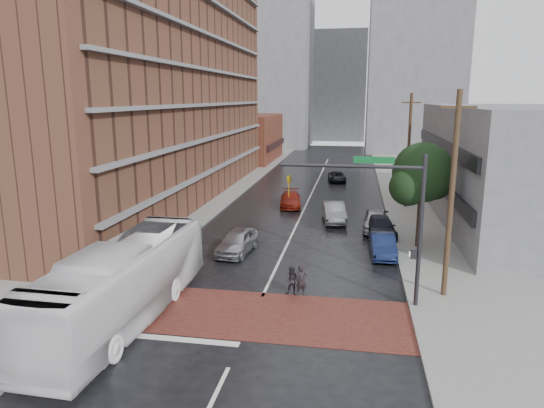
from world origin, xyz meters
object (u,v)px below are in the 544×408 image
(car_parked_mid, at_px, (381,227))
(transit_bus, at_px, (123,283))
(car_travel_b, at_px, (334,212))
(car_parked_near, at_px, (383,245))
(pedestrian_a, at_px, (301,281))
(pedestrian_b, at_px, (292,281))
(suv_travel, at_px, (337,177))
(car_travel_c, at_px, (290,199))
(car_parked_far, at_px, (376,220))
(car_travel_a, at_px, (237,242))

(car_parked_mid, bearing_deg, transit_bus, -131.51)
(car_travel_b, distance_m, car_parked_near, 8.76)
(pedestrian_a, height_order, pedestrian_b, pedestrian_a)
(car_travel_b, relative_size, suv_travel, 1.12)
(car_parked_near, height_order, car_parked_mid, same)
(car_parked_mid, bearing_deg, car_travel_c, 127.76)
(car_parked_near, bearing_deg, car_travel_c, 118.01)
(car_travel_b, distance_m, car_parked_mid, 4.98)
(suv_travel, distance_m, car_parked_far, 21.17)
(car_travel_c, bearing_deg, pedestrian_b, -89.15)
(car_travel_a, xyz_separation_m, suv_travel, (5.13, 27.82, -0.18))
(pedestrian_a, distance_m, car_travel_c, 20.09)
(pedestrian_a, relative_size, car_travel_c, 0.35)
(car_parked_near, bearing_deg, car_parked_far, 89.72)
(pedestrian_a, xyz_separation_m, car_travel_a, (-4.75, 6.02, -0.03))
(pedestrian_b, height_order, car_parked_far, car_parked_far)
(suv_travel, distance_m, car_parked_mid, 22.70)
(pedestrian_a, xyz_separation_m, suv_travel, (0.39, 33.84, -0.21))
(car_travel_a, xyz_separation_m, car_parked_mid, (9.09, 5.47, -0.07))
(pedestrian_a, relative_size, car_travel_b, 0.34)
(car_travel_a, relative_size, suv_travel, 1.07)
(car_parked_mid, bearing_deg, pedestrian_a, -115.09)
(car_parked_far, bearing_deg, pedestrian_b, -106.45)
(car_travel_b, distance_m, suv_travel, 18.77)
(pedestrian_b, xyz_separation_m, car_travel_a, (-4.30, 6.02, 0.01))
(transit_bus, xyz_separation_m, car_parked_near, (11.65, 11.00, -1.06))
(pedestrian_b, bearing_deg, car_travel_c, 105.85)
(car_travel_a, xyz_separation_m, car_parked_far, (8.82, 6.98, 0.01))
(car_travel_a, height_order, car_travel_c, car_travel_a)
(transit_bus, height_order, car_travel_b, transit_bus)
(car_travel_b, bearing_deg, car_travel_c, 122.45)
(car_travel_c, height_order, car_parked_far, car_parked_far)
(suv_travel, bearing_deg, car_travel_b, -95.36)
(car_travel_c, xyz_separation_m, car_parked_mid, (7.56, -8.34, 0.03))
(suv_travel, height_order, car_parked_mid, car_parked_mid)
(pedestrian_a, xyz_separation_m, car_travel_b, (0.89, 15.08, -0.02))
(transit_bus, bearing_deg, car_travel_b, 67.99)
(car_parked_near, bearing_deg, car_travel_a, -176.08)
(car_travel_c, distance_m, car_parked_mid, 11.26)
(pedestrian_b, height_order, suv_travel, pedestrian_b)
(car_travel_a, bearing_deg, car_parked_far, 44.26)
(pedestrian_a, distance_m, car_parked_far, 13.62)
(pedestrian_b, relative_size, car_parked_mid, 0.31)
(suv_travel, bearing_deg, pedestrian_a, -97.57)
(suv_travel, relative_size, car_parked_mid, 0.88)
(car_travel_a, bearing_deg, suv_travel, 85.44)
(car_parked_mid, distance_m, car_parked_far, 1.54)
(transit_bus, relative_size, car_travel_c, 2.77)
(transit_bus, relative_size, car_parked_mid, 2.67)
(transit_bus, xyz_separation_m, pedestrian_b, (6.93, 4.00, -1.01))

